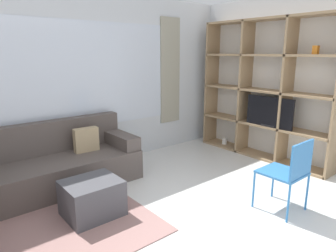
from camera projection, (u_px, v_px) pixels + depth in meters
wall_back at (84, 82)px, 4.56m from camera, size 6.64×0.11×2.70m
wall_right at (276, 79)px, 5.10m from camera, size 0.07×4.25×2.70m
area_rug at (35, 232)px, 3.05m from camera, size 2.31×1.81×0.01m
shelving_unit at (266, 92)px, 5.06m from camera, size 0.38×2.42×2.33m
couch_main at (56, 166)px, 4.03m from camera, size 2.17×0.86×0.87m
ottoman at (92, 198)px, 3.34m from camera, size 0.60×0.52×0.42m
folding_chair at (290, 169)px, 3.35m from camera, size 0.44×0.46×0.86m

